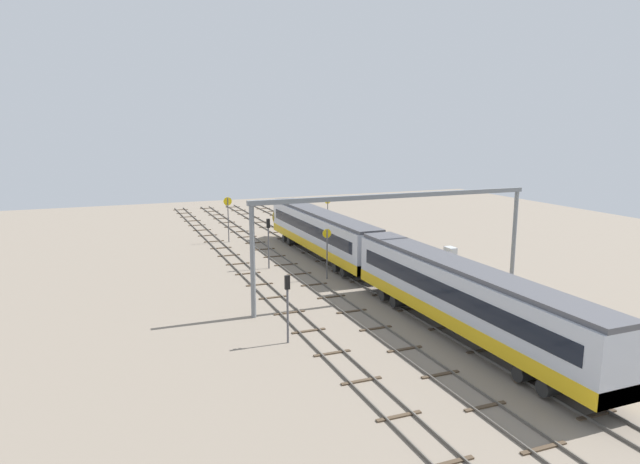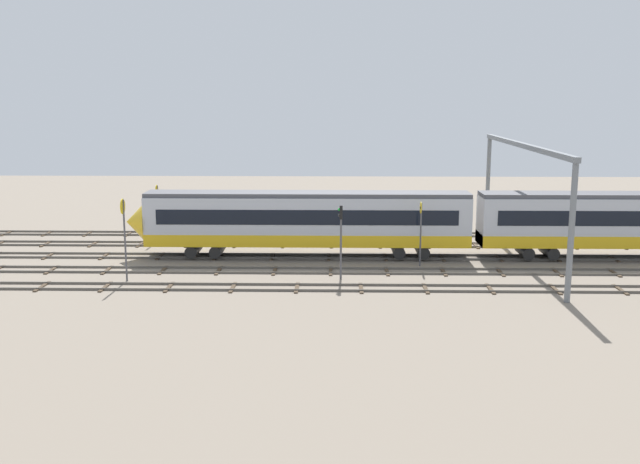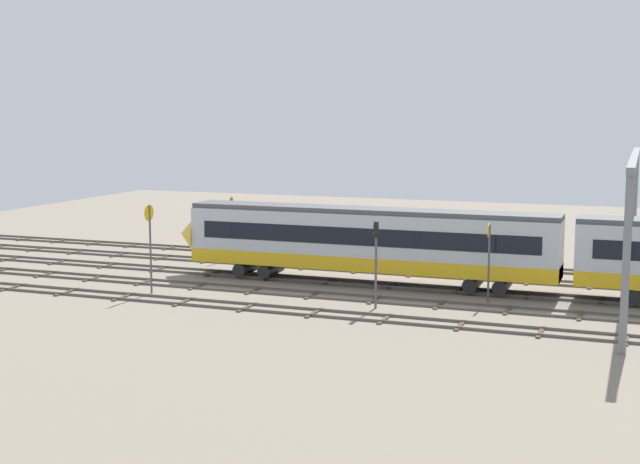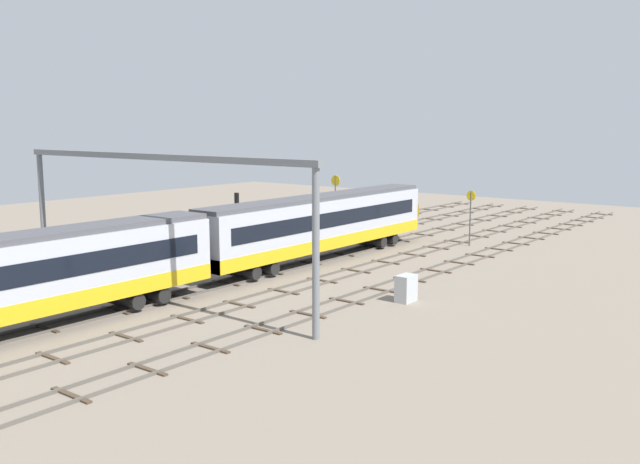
# 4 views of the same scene
# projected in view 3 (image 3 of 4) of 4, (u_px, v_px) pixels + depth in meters

# --- Properties ---
(ground_plane) EXTENTS (109.51, 109.51, 0.00)m
(ground_plane) POSITION_uv_depth(u_px,v_px,m) (424.00, 289.00, 55.02)
(ground_plane) COLOR gray
(track_near_foreground) EXTENTS (93.51, 2.40, 0.16)m
(track_near_foreground) POSITION_uv_depth(u_px,v_px,m) (454.00, 265.00, 63.27)
(track_near_foreground) COLOR #59544C
(track_near_foreground) RESTS_ON ground
(track_second_near) EXTENTS (93.51, 2.40, 0.16)m
(track_second_near) POSITION_uv_depth(u_px,v_px,m) (440.00, 275.00, 59.14)
(track_second_near) COLOR #59544C
(track_second_near) RESTS_ON ground
(track_with_train) EXTENTS (93.51, 2.40, 0.16)m
(track_with_train) POSITION_uv_depth(u_px,v_px,m) (424.00, 288.00, 55.01)
(track_with_train) COLOR #59544C
(track_with_train) RESTS_ON ground
(track_second_far) EXTENTS (93.51, 2.40, 0.16)m
(track_second_far) POSITION_uv_depth(u_px,v_px,m) (406.00, 302.00, 50.88)
(track_second_far) COLOR #59544C
(track_second_far) RESTS_ON ground
(track_far_background) EXTENTS (93.51, 2.40, 0.16)m
(track_far_background) POSITION_uv_depth(u_px,v_px,m) (385.00, 319.00, 46.75)
(track_far_background) COLOR #59544C
(track_far_background) RESTS_ON ground
(train) EXTENTS (50.40, 3.24, 4.80)m
(train) POSITION_uv_depth(u_px,v_px,m) (558.00, 254.00, 51.86)
(train) COLOR #B7BCC6
(train) RESTS_ON ground
(overhead_gantry) EXTENTS (0.40, 24.06, 8.58)m
(overhead_gantry) POSITION_uv_depth(u_px,v_px,m) (633.00, 187.00, 50.05)
(overhead_gantry) COLOR slate
(overhead_gantry) RESTS_ON ground
(speed_sign_near_foreground) EXTENTS (0.14, 1.00, 5.47)m
(speed_sign_near_foreground) POSITION_uv_depth(u_px,v_px,m) (150.00, 235.00, 53.09)
(speed_sign_near_foreground) COLOR #4C4C51
(speed_sign_near_foreground) RESTS_ON ground
(speed_sign_mid_trackside) EXTENTS (0.14, 0.84, 4.70)m
(speed_sign_mid_trackside) POSITION_uv_depth(u_px,v_px,m) (232.00, 219.00, 65.99)
(speed_sign_mid_trackside) COLOR #4C4C51
(speed_sign_mid_trackside) RESTS_ON ground
(speed_sign_far_trackside) EXTENTS (0.14, 0.82, 4.64)m
(speed_sign_far_trackside) POSITION_uv_depth(u_px,v_px,m) (489.00, 252.00, 50.66)
(speed_sign_far_trackside) COLOR #4C4C51
(speed_sign_far_trackside) RESTS_ON ground
(signal_light_trackside_approach) EXTENTS (0.31, 0.32, 4.95)m
(signal_light_trackside_approach) POSITION_uv_depth(u_px,v_px,m) (376.00, 252.00, 49.04)
(signal_light_trackside_approach) COLOR #4C4C51
(signal_light_trackside_approach) RESTS_ON ground
(relay_cabinet) EXTENTS (1.30, 0.84, 1.58)m
(relay_cabinet) POSITION_uv_depth(u_px,v_px,m) (505.00, 252.00, 64.56)
(relay_cabinet) COLOR #B2B7BC
(relay_cabinet) RESTS_ON ground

